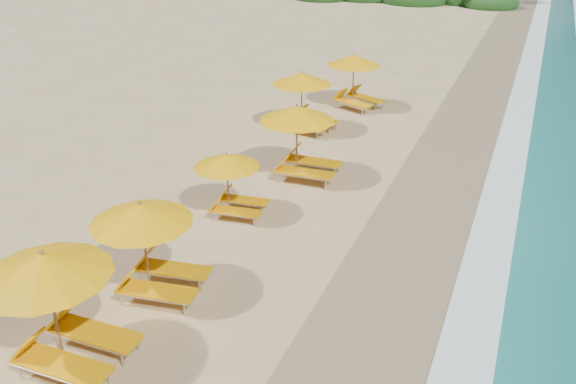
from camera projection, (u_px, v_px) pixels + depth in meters
ground at (288, 229)px, 17.00m from camera, size 160.00×160.00×0.00m
wet_sand at (426, 258)px, 15.59m from camera, size 4.00×160.00×0.01m
surf_foam at (534, 280)px, 14.63m from camera, size 4.00×160.00×0.01m
station_1 at (60, 303)px, 11.44m from camera, size 2.89×2.68×2.63m
station_2 at (152, 243)px, 13.66m from camera, size 2.91×2.78×2.44m
station_3 at (233, 181)px, 17.35m from camera, size 2.36×2.24×2.00m
station_4 at (302, 137)px, 19.65m from camera, size 2.89×2.69×2.59m
station_5 at (306, 98)px, 23.86m from camera, size 2.97×2.83×2.48m
station_6 at (356, 78)px, 26.62m from camera, size 3.23×3.19×2.47m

